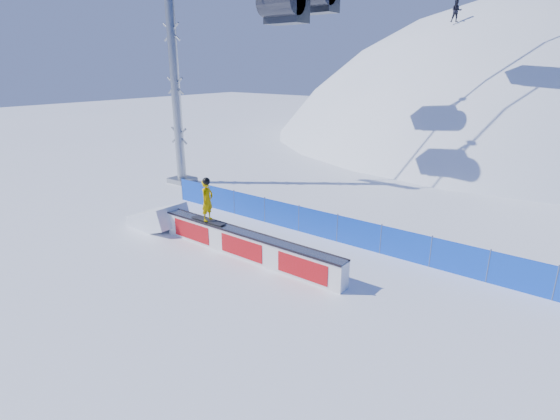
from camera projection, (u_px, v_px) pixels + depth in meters
The scene contains 6 objects.
ground at pixel (294, 289), 14.72m from camera, with size 160.00×160.00×0.00m, color white.
snow_hill at pixel (500, 288), 51.86m from camera, with size 64.00×64.00×64.00m.
safety_fence at pixel (358, 234), 17.90m from camera, with size 22.05×0.05×1.30m.
rail_box at pixel (246, 245), 16.98m from camera, with size 8.82×0.65×1.06m.
snow_ramp at pixel (159, 227), 20.37m from camera, with size 2.57×1.71×0.96m, color white, non-canonical shape.
snowboarder at pixel (207, 200), 17.74m from camera, with size 1.77×0.68×1.85m.
Camera 1 is at (7.70, -10.64, 7.19)m, focal length 28.00 mm.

